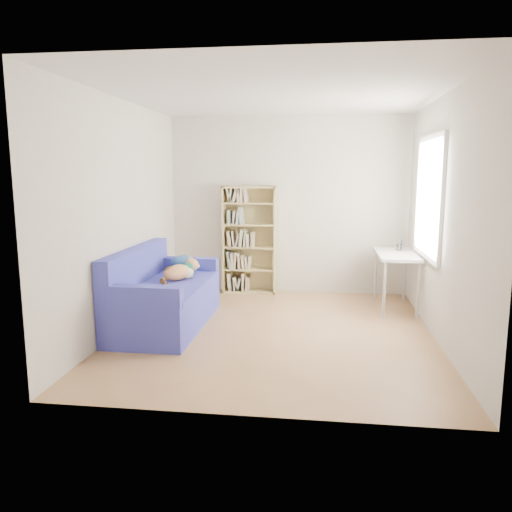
% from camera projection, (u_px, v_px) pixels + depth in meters
% --- Properties ---
extents(ground, '(4.00, 4.00, 0.00)m').
position_uv_depth(ground, '(275.00, 332.00, 5.65)').
color(ground, '#936942').
rests_on(ground, ground).
extents(room_shell, '(3.54, 4.04, 2.62)m').
position_uv_depth(room_shell, '(285.00, 186.00, 5.40)').
color(room_shell, silver).
rests_on(room_shell, ground).
extents(sofa, '(0.90, 1.87, 0.92)m').
position_uv_depth(sofa, '(164.00, 296.00, 5.87)').
color(sofa, navy).
rests_on(sofa, ground).
extents(bookshelf, '(0.79, 0.25, 1.59)m').
position_uv_depth(bookshelf, '(249.00, 244.00, 7.42)').
color(bookshelf, tan).
rests_on(bookshelf, ground).
extents(desk, '(0.50, 1.09, 0.75)m').
position_uv_depth(desk, '(396.00, 259.00, 6.53)').
color(desk, silver).
rests_on(desk, ground).
extents(pen_cup, '(0.08, 0.08, 0.15)m').
position_uv_depth(pen_cup, '(399.00, 246.00, 6.70)').
color(pen_cup, white).
rests_on(pen_cup, desk).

